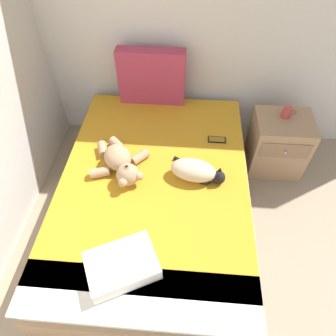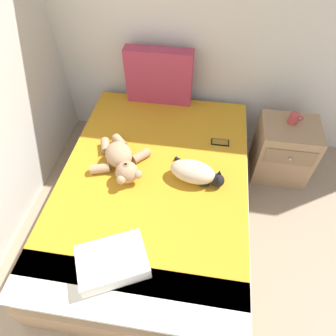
{
  "view_description": "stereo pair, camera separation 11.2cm",
  "coord_description": "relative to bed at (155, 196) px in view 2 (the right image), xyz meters",
  "views": [
    {
      "loc": [
        1.32,
        2.0,
        2.26
      ],
      "look_at": [
        1.21,
        3.49,
        0.53
      ],
      "focal_mm": 31.89,
      "sensor_mm": 36.0,
      "label": 1
    },
    {
      "loc": [
        1.44,
        2.02,
        2.26
      ],
      "look_at": [
        1.21,
        3.49,
        0.53
      ],
      "focal_mm": 31.89,
      "sensor_mm": 36.0,
      "label": 2
    }
  ],
  "objects": [
    {
      "name": "wall_back",
      "position": [
        0.73,
        1.13,
        0.98
      ],
      "size": [
        3.79,
        0.06,
        2.46
      ],
      "primitive_type": "cube",
      "color": "beige",
      "rests_on": "ground_plane"
    },
    {
      "name": "bed",
      "position": [
        0.0,
        0.0,
        0.0
      ],
      "size": [
        1.46,
        2.07,
        0.51
      ],
      "color": "#9E7A56",
      "rests_on": "ground_plane"
    },
    {
      "name": "patterned_cushion",
      "position": [
        -0.12,
        0.95,
        0.51
      ],
      "size": [
        0.6,
        0.13,
        0.51
      ],
      "color": "#A5334C",
      "rests_on": "bed"
    },
    {
      "name": "cat",
      "position": [
        0.31,
        0.03,
        0.33
      ],
      "size": [
        0.42,
        0.31,
        0.15
      ],
      "color": "#C6B293",
      "rests_on": "bed"
    },
    {
      "name": "teddy_bear",
      "position": [
        -0.26,
        0.06,
        0.33
      ],
      "size": [
        0.44,
        0.54,
        0.18
      ],
      "color": "tan",
      "rests_on": "bed"
    },
    {
      "name": "cell_phone",
      "position": [
        0.48,
        0.44,
        0.26
      ],
      "size": [
        0.15,
        0.07,
        0.01
      ],
      "color": "black",
      "rests_on": "bed"
    },
    {
      "name": "throw_pillow",
      "position": [
        -0.11,
        -0.72,
        0.31
      ],
      "size": [
        0.48,
        0.43,
        0.11
      ],
      "primitive_type": "cube",
      "rotation": [
        0.0,
        0.0,
        0.46
      ],
      "color": "white",
      "rests_on": "bed"
    },
    {
      "name": "nightstand",
      "position": [
        1.08,
        0.66,
        0.04
      ],
      "size": [
        0.49,
        0.44,
        0.58
      ],
      "color": "#9E7A56",
      "rests_on": "ground_plane"
    },
    {
      "name": "mug",
      "position": [
        1.08,
        0.71,
        0.37
      ],
      "size": [
        0.12,
        0.08,
        0.09
      ],
      "color": "#B23F3F",
      "rests_on": "nightstand"
    }
  ]
}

